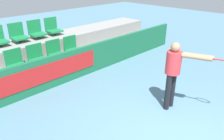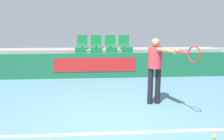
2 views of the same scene
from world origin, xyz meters
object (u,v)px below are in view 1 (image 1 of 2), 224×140
stadium_chair_7 (53,28)px  tennis_player (176,69)px  stadium_chair_3 (72,47)px  stadium_chair_2 (56,52)px  stadium_chair_5 (18,34)px  stadium_chair_6 (36,31)px  stadium_chair_0 (16,62)px  stadium_chair_1 (37,57)px

stadium_chair_7 → tennis_player: (0.17, -4.74, -0.14)m
stadium_chair_3 → stadium_chair_7: bearing=90.0°
stadium_chair_2 → stadium_chair_5: 1.34m
stadium_chair_6 → tennis_player: tennis_player is taller
stadium_chair_6 → stadium_chair_0: bearing=-138.4°
stadium_chair_6 → tennis_player: 4.81m
stadium_chair_2 → stadium_chair_7: size_ratio=1.00×
tennis_player → stadium_chair_3: bearing=72.4°
stadium_chair_3 → stadium_chair_7: (0.00, 1.10, 0.45)m
stadium_chair_1 → stadium_chair_3: same height
stadium_chair_1 → stadium_chair_2: 0.62m
stadium_chair_0 → stadium_chair_1: bearing=0.0°
stadium_chair_6 → stadium_chair_3: bearing=-60.6°
stadium_chair_5 → stadium_chair_6: bearing=0.0°
stadium_chair_7 → stadium_chair_2: bearing=-119.4°
stadium_chair_1 → stadium_chair_5: 1.19m
stadium_chair_7 → stadium_chair_6: bearing=180.0°
stadium_chair_0 → tennis_player: 4.18m
stadium_chair_0 → tennis_player: (2.03, -3.64, 0.31)m
stadium_chair_0 → stadium_chair_2: bearing=0.0°
stadium_chair_7 → tennis_player: 4.75m
stadium_chair_2 → stadium_chair_3: 0.62m
stadium_chair_1 → stadium_chair_6: bearing=60.6°
stadium_chair_3 → stadium_chair_0: bearing=180.0°
stadium_chair_2 → stadium_chair_3: same height
stadium_chair_1 → stadium_chair_7: size_ratio=1.00×
stadium_chair_0 → stadium_chair_3: bearing=0.0°
stadium_chair_3 → stadium_chair_6: (-0.62, 1.10, 0.45)m
stadium_chair_1 → stadium_chair_7: bearing=41.6°
stadium_chair_7 → stadium_chair_5: bearing=180.0°
stadium_chair_6 → tennis_player: (0.79, -4.74, -0.14)m
stadium_chair_3 → stadium_chair_6: size_ratio=1.00×
stadium_chair_1 → tennis_player: 3.92m
stadium_chair_2 → stadium_chair_5: bearing=119.4°
stadium_chair_7 → tennis_player: size_ratio=0.37×
stadium_chair_1 → stadium_chair_0: bearing=180.0°
stadium_chair_2 → tennis_player: 3.74m
stadium_chair_5 → stadium_chair_3: bearing=-41.6°
stadium_chair_6 → stadium_chair_7: size_ratio=1.00×
stadium_chair_3 → stadium_chair_7: size_ratio=1.00×
stadium_chair_0 → tennis_player: tennis_player is taller
stadium_chair_2 → stadium_chair_7: 1.34m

